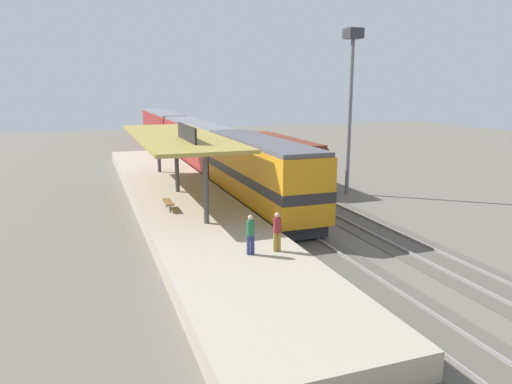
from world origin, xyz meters
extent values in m
plane|color=#666056|center=(2.00, 0.00, 0.00)|extent=(120.00, 120.00, 0.00)
cube|color=#565249|center=(0.00, 0.00, 0.02)|extent=(3.20, 110.00, 0.04)
cube|color=gray|center=(-0.72, 0.00, 0.08)|extent=(0.10, 110.00, 0.16)
cube|color=gray|center=(0.72, 0.00, 0.08)|extent=(0.10, 110.00, 0.16)
cube|color=#565249|center=(4.60, 0.00, 0.02)|extent=(3.20, 110.00, 0.04)
cube|color=gray|center=(3.88, 0.00, 0.08)|extent=(0.10, 110.00, 0.16)
cube|color=gray|center=(5.32, 0.00, 0.08)|extent=(0.10, 110.00, 0.16)
cube|color=#A89E89|center=(-4.60, 0.00, 0.45)|extent=(6.00, 44.00, 0.90)
cylinder|color=#47474C|center=(-4.60, -8.00, 2.70)|extent=(0.28, 0.28, 3.60)
cylinder|color=#47474C|center=(-4.60, 0.00, 2.70)|extent=(0.28, 0.28, 3.60)
cylinder|color=#47474C|center=(-4.60, 8.00, 2.70)|extent=(0.28, 0.28, 3.60)
cube|color=#A38E3D|center=(-4.60, 0.00, 4.60)|extent=(5.20, 18.00, 0.20)
cube|color=black|center=(-4.60, -3.60, 5.15)|extent=(0.12, 4.80, 0.90)
cylinder|color=#333338|center=(-6.00, -5.24, 1.11)|extent=(0.07, 0.07, 0.42)
cylinder|color=#333338|center=(-6.00, -3.94, 1.11)|extent=(0.07, 0.07, 0.42)
cube|color=brown|center=(-6.00, -4.59, 1.36)|extent=(0.44, 1.70, 0.08)
cube|color=#28282D|center=(0.00, -3.35, 0.51)|extent=(2.60, 13.60, 0.70)
cube|color=orange|center=(0.00, -3.35, 2.61)|extent=(2.90, 14.40, 3.50)
cube|color=#515156|center=(0.00, -3.35, 4.48)|extent=(2.78, 14.11, 0.24)
cube|color=#282828|center=(0.00, -3.35, 2.35)|extent=(2.93, 14.43, 0.56)
cube|color=#28282D|center=(0.00, 14.65, 0.51)|extent=(2.60, 19.20, 0.70)
cube|color=maroon|center=(0.00, 14.65, 2.51)|extent=(2.90, 20.00, 3.30)
cube|color=slate|center=(0.00, 14.65, 4.28)|extent=(2.78, 19.60, 0.24)
cube|color=#28282D|center=(0.00, 35.45, 0.51)|extent=(2.60, 19.20, 0.70)
cube|color=maroon|center=(0.00, 35.45, 2.51)|extent=(2.90, 20.00, 3.30)
cube|color=slate|center=(0.00, 35.45, 4.28)|extent=(2.78, 19.60, 0.24)
cube|color=#28282D|center=(4.60, 4.72, 0.51)|extent=(2.50, 11.20, 0.70)
cube|color=brown|center=(4.60, 4.72, 2.16)|extent=(2.80, 12.00, 2.60)
cube|color=maroon|center=(4.60, 4.72, 3.58)|extent=(2.69, 11.76, 0.24)
cylinder|color=slate|center=(7.80, -0.88, 5.50)|extent=(0.28, 0.28, 11.00)
cube|color=#333338|center=(7.80, -0.88, 11.35)|extent=(1.10, 1.10, 0.70)
cylinder|color=olive|center=(-2.89, -13.17, 1.32)|extent=(0.16, 0.16, 0.84)
cylinder|color=olive|center=(-2.71, -13.17, 1.32)|extent=(0.16, 0.16, 0.84)
cylinder|color=maroon|center=(-2.80, -13.17, 2.06)|extent=(0.34, 0.34, 0.64)
sphere|color=tan|center=(-2.80, -13.17, 2.50)|extent=(0.23, 0.23, 0.23)
cylinder|color=navy|center=(-4.09, -13.17, 1.32)|extent=(0.16, 0.16, 0.84)
cylinder|color=navy|center=(-3.91, -13.17, 1.32)|extent=(0.16, 0.16, 0.84)
cylinder|color=#23603D|center=(-4.00, -13.17, 2.06)|extent=(0.34, 0.34, 0.64)
sphere|color=tan|center=(-4.00, -13.17, 2.50)|extent=(0.23, 0.23, 0.23)
camera|label=1|loc=(-10.17, -31.03, 7.78)|focal=33.41mm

